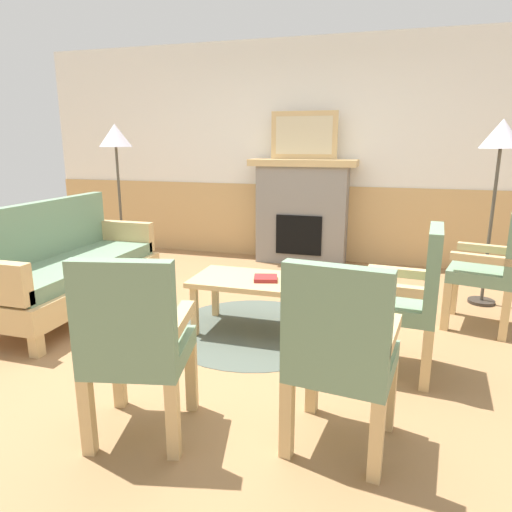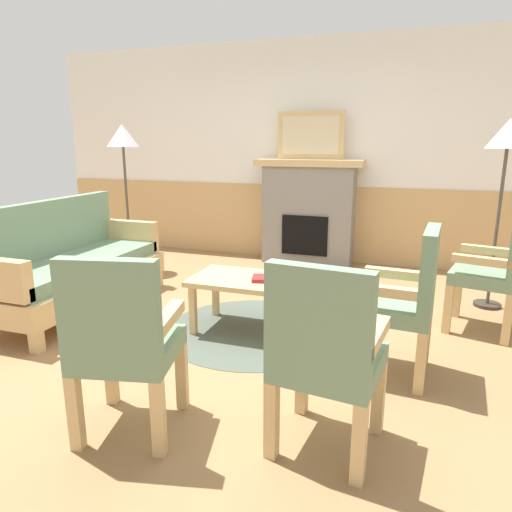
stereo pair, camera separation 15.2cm
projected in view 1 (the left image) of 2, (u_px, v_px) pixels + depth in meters
name	position (u px, v px, depth m)	size (l,w,h in m)	color
ground_plane	(243.00, 333.00, 3.69)	(14.00, 14.00, 0.00)	#997047
wall_back	(307.00, 156.00, 5.78)	(7.20, 0.14, 2.70)	white
fireplace	(302.00, 211.00, 5.71)	(1.30, 0.44, 1.28)	gray
framed_picture	(304.00, 135.00, 5.49)	(0.80, 0.04, 0.56)	tan
couch	(69.00, 269.00, 4.07)	(0.70, 1.80, 0.98)	tan
coffee_table	(254.00, 285.00, 3.64)	(0.96, 0.56, 0.44)	tan
round_rug	(254.00, 330.00, 3.73)	(1.44, 1.44, 0.01)	#4C564C
book_on_table	(266.00, 278.00, 3.58)	(0.18, 0.17, 0.03)	maroon
armchair_near_fireplace	(492.00, 264.00, 3.66)	(0.58, 0.58, 0.98)	tan
armchair_by_window_left	(409.00, 294.00, 2.95)	(0.52, 0.52, 0.98)	tan
armchair_front_left	(135.00, 341.00, 2.25)	(0.57, 0.57, 0.98)	tan
armchair_front_center	(340.00, 350.00, 2.16)	(0.53, 0.53, 0.98)	tan
floor_lamp_by_couch	(116.00, 145.00, 5.16)	(0.36, 0.36, 1.68)	#332D28
floor_lamp_by_chairs	(501.00, 146.00, 4.02)	(0.36, 0.36, 1.68)	#332D28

